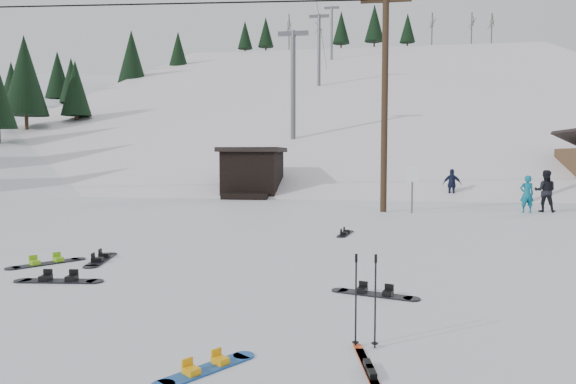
# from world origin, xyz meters

# --- Properties ---
(ground) EXTENTS (200.00, 200.00, 0.00)m
(ground) POSITION_xyz_m (0.00, 0.00, 0.00)
(ground) COLOR silver
(ground) RESTS_ON ground
(ski_slope) EXTENTS (60.00, 85.24, 65.97)m
(ski_slope) POSITION_xyz_m (0.00, 55.00, -12.00)
(ski_slope) COLOR white
(ski_slope) RESTS_ON ground
(ridge_left) EXTENTS (47.54, 95.03, 58.38)m
(ridge_left) POSITION_xyz_m (-36.00, 48.00, -11.00)
(ridge_left) COLOR silver
(ridge_left) RESTS_ON ground
(treeline_left) EXTENTS (20.00, 64.00, 10.00)m
(treeline_left) POSITION_xyz_m (-34.00, 40.00, 0.00)
(treeline_left) COLOR black
(treeline_left) RESTS_ON ground
(treeline_crest) EXTENTS (50.00, 6.00, 10.00)m
(treeline_crest) POSITION_xyz_m (0.00, 86.00, 0.00)
(treeline_crest) COLOR black
(treeline_crest) RESTS_ON ski_slope
(utility_pole) EXTENTS (2.00, 0.26, 9.00)m
(utility_pole) POSITION_xyz_m (2.00, 14.00, 4.68)
(utility_pole) COLOR #3A2819
(utility_pole) RESTS_ON ground
(trail_sign) EXTENTS (0.50, 0.09, 1.85)m
(trail_sign) POSITION_xyz_m (3.10, 13.58, 1.27)
(trail_sign) COLOR #595B60
(trail_sign) RESTS_ON ground
(lift_hut) EXTENTS (3.40, 4.10, 2.75)m
(lift_hut) POSITION_xyz_m (-5.00, 20.94, 1.36)
(lift_hut) COLOR black
(lift_hut) RESTS_ON ground
(lift_tower_near) EXTENTS (2.20, 0.36, 8.00)m
(lift_tower_near) POSITION_xyz_m (-4.00, 30.00, 7.86)
(lift_tower_near) COLOR #595B60
(lift_tower_near) RESTS_ON ski_slope
(lift_tower_mid) EXTENTS (2.20, 0.36, 8.00)m
(lift_tower_mid) POSITION_xyz_m (-4.00, 50.00, 14.36)
(lift_tower_mid) COLOR #595B60
(lift_tower_mid) RESTS_ON ski_slope
(lift_tower_far) EXTENTS (2.20, 0.36, 8.00)m
(lift_tower_far) POSITION_xyz_m (-4.00, 70.00, 20.86)
(lift_tower_far) COLOR #595B60
(lift_tower_far) RESTS_ON ski_slope
(hero_snowboard) EXTENTS (0.85, 1.08, 0.09)m
(hero_snowboard) POSITION_xyz_m (-0.34, -2.04, 0.02)
(hero_snowboard) COLOR #1A52A9
(hero_snowboard) RESTS_ON ground
(hero_skis) EXTENTS (0.39, 1.59, 0.08)m
(hero_skis) POSITION_xyz_m (1.37, -1.86, 0.02)
(hero_skis) COLOR #E14317
(hero_skis) RESTS_ON ground
(ski_poles) EXTENTS (0.31, 0.08, 1.12)m
(ski_poles) POSITION_xyz_m (1.32, -1.12, 0.57)
(ski_poles) COLOR black
(ski_poles) RESTS_ON ground
(board_scatter_a) EXTENTS (1.63, 0.45, 0.11)m
(board_scatter_a) POSITION_xyz_m (-4.15, 1.25, 0.03)
(board_scatter_a) COLOR black
(board_scatter_a) RESTS_ON ground
(board_scatter_b) EXTENTS (0.59, 1.63, 0.12)m
(board_scatter_b) POSITION_xyz_m (-4.35, 3.11, 0.03)
(board_scatter_b) COLOR black
(board_scatter_b) RESTS_ON ground
(board_scatter_c) EXTENTS (1.08, 1.37, 0.11)m
(board_scatter_c) POSITION_xyz_m (-5.29, 2.60, 0.03)
(board_scatter_c) COLOR black
(board_scatter_c) RESTS_ON ground
(board_scatter_d) EXTENTS (1.43, 0.62, 0.10)m
(board_scatter_d) POSITION_xyz_m (1.47, 1.20, 0.03)
(board_scatter_d) COLOR black
(board_scatter_d) RESTS_ON ground
(board_scatter_f) EXTENTS (0.46, 1.40, 0.10)m
(board_scatter_f) POSITION_xyz_m (0.72, 7.68, 0.03)
(board_scatter_f) COLOR black
(board_scatter_f) RESTS_ON ground
(skier_teal) EXTENTS (0.57, 0.39, 1.49)m
(skier_teal) POSITION_xyz_m (7.66, 14.54, 0.75)
(skier_teal) COLOR #0C667D
(skier_teal) RESTS_ON ground
(skier_dark) EXTENTS (0.98, 0.86, 1.70)m
(skier_dark) POSITION_xyz_m (8.48, 14.94, 0.85)
(skier_dark) COLOR black
(skier_dark) RESTS_ON ground
(skier_navy) EXTENTS (0.97, 0.48, 1.60)m
(skier_navy) POSITION_xyz_m (5.68, 20.28, 0.80)
(skier_navy) COLOR #161C38
(skier_navy) RESTS_ON ground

